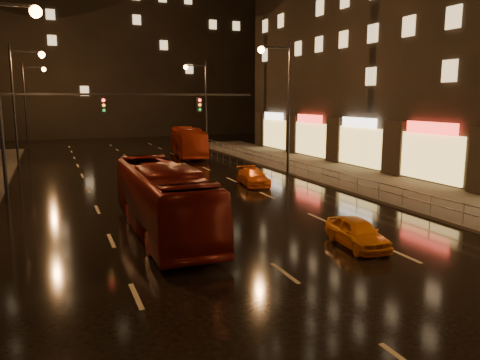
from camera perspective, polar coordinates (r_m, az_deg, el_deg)
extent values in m
plane|color=black|center=(30.78, -8.39, -1.17)|extent=(140.00, 140.00, 0.00)
cube|color=#38332D|center=(32.42, 17.78, -0.84)|extent=(7.00, 70.00, 0.15)
cube|color=black|center=(83.03, -14.91, 17.96)|extent=(44.00, 16.00, 36.00)
cylinder|color=black|center=(29.62, -26.93, 3.51)|extent=(0.22, 0.22, 6.20)
cube|color=black|center=(29.82, -12.49, 10.15)|extent=(15.20, 0.14, 0.14)
cube|color=black|center=(29.55, -16.31, 8.73)|extent=(0.32, 0.18, 0.95)
cube|color=black|center=(30.76, -4.99, 9.12)|extent=(0.32, 0.18, 0.95)
sphere|color=#FF1E19|center=(29.43, -16.31, 9.32)|extent=(0.18, 0.18, 0.18)
cylinder|color=#99999E|center=(56.35, -4.14, 4.55)|extent=(0.04, 0.04, 1.00)
cube|color=#99999E|center=(32.72, 10.06, 1.39)|extent=(0.05, 56.00, 0.05)
cube|color=#99999E|center=(32.78, 10.04, 0.70)|extent=(0.05, 56.00, 0.05)
imported|color=#62120E|center=(20.70, -9.41, -2.30)|extent=(2.64, 10.90, 3.03)
imported|color=#AA2B11|center=(48.45, -6.35, 4.61)|extent=(3.85, 10.68, 2.91)
imported|color=orange|center=(19.28, 14.08, -6.21)|extent=(1.77, 3.60, 1.18)
imported|color=orange|center=(31.97, 1.63, 0.38)|extent=(2.07, 4.08, 1.14)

